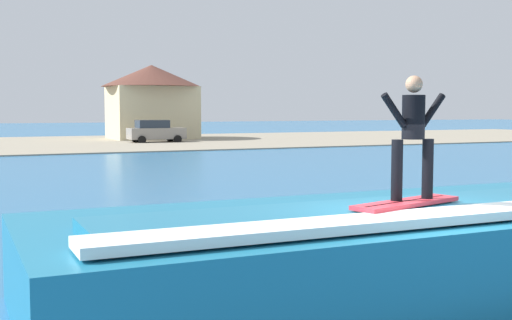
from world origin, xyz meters
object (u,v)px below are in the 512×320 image
Objects in this scene: house_gabled_white at (152,97)px; surfboard at (406,203)px; wave_crest at (371,249)px; car_far_shore at (155,131)px; surfer at (413,131)px.

surfboard is at bearing -101.72° from house_gabled_white.
car_far_shore is at bearing 78.14° from wave_crest.
car_far_shore is (8.93, 43.95, -0.45)m from surfboard.
wave_crest is at bearing -102.04° from house_gabled_white.
wave_crest is 2.19× the size of car_far_shore.
house_gabled_white reaches higher than surfer.
surfboard is 0.22× the size of house_gabled_white.
house_gabled_white reaches higher than surfboard.
car_far_shore is 7.01m from house_gabled_white.
wave_crest is 5.03× the size of surfboard.
car_far_shore is at bearing 78.52° from surfboard.
house_gabled_white is at bearing 78.28° from surfboard.
wave_crest is 0.97m from surfboard.
wave_crest is 50.82m from house_gabled_white.
car_far_shore reaches higher than surfboard.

